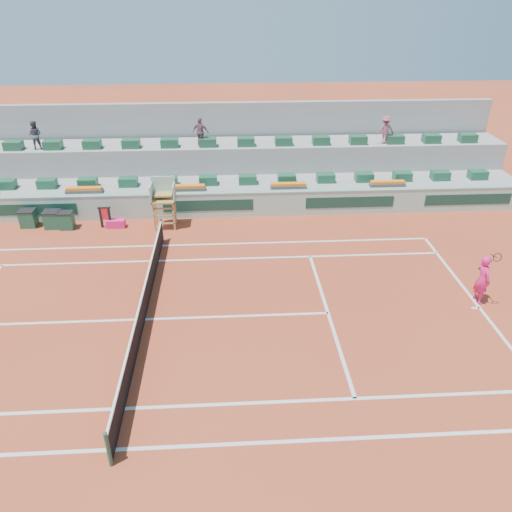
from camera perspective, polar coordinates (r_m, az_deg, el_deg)
The scene contains 20 objects.
ground at distance 17.81m, azimuth -12.57°, elevation -7.09°, with size 90.00×90.00×0.00m, color maroon.
seating_tier_lower at distance 26.91m, azimuth -9.65°, elevation 7.49°, with size 36.00×4.00×1.20m, color gray.
seating_tier_upper at distance 28.16m, azimuth -9.47°, elevation 10.00°, with size 36.00×2.40×2.60m, color gray.
stadium_back_wall at distance 29.41m, azimuth -9.34°, elevation 12.67°, with size 36.00×0.40×4.40m, color gray.
player_bag at distance 24.56m, azimuth -15.72°, elevation 3.60°, with size 0.86×0.38×0.38m, color #E61E72.
spectator_left at distance 28.64m, azimuth -23.95°, elevation 12.53°, with size 0.71×0.55×1.47m, color #474652.
spectator_mid at distance 26.91m, azimuth -6.35°, elevation 13.89°, with size 0.87×0.36×1.49m, color #764E58.
spectator_right at distance 28.10m, azimuth 14.56°, elevation 13.79°, with size 0.95×0.55×1.47m, color #8C4656.
court_lines at distance 17.80m, azimuth -12.58°, elevation -7.08°, with size 23.89×11.09×0.01m.
tennis_net at distance 17.51m, azimuth -12.76°, elevation -5.69°, with size 0.10×11.97×1.10m.
advertising_hoarding at distance 24.86m, azimuth -10.06°, elevation 5.70°, with size 36.00×0.34×1.26m.
umpire_chair at distance 23.60m, azimuth -10.53°, elevation 6.76°, with size 1.10×0.90×2.40m.
seat_row_lower at distance 25.78m, azimuth -9.98°, elevation 8.45°, with size 32.90×0.60×0.44m.
seat_row_upper at distance 27.14m, azimuth -9.85°, elevation 12.62°, with size 32.90×0.60×0.44m.
flower_planters at distance 25.29m, azimuth -13.54°, elevation 7.46°, with size 26.80×0.36×0.28m.
drink_cooler_a at distance 25.06m, azimuth -20.85°, elevation 3.83°, with size 0.66×0.57×0.84m.
drink_cooler_b at distance 25.41m, azimuth -22.23°, elevation 3.91°, with size 0.77×0.66×0.84m.
drink_cooler_c at distance 25.98m, azimuth -24.59°, elevation 3.95°, with size 0.74×0.64×0.84m.
towel_rack at distance 24.52m, azimuth -16.88°, elevation 4.45°, with size 0.61×0.10×1.03m.
tennis_player at distance 19.55m, azimuth 24.47°, elevation -2.42°, with size 0.54×0.93×2.28m.
Camera 1 is at (3.02, -14.22, 10.28)m, focal length 35.00 mm.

